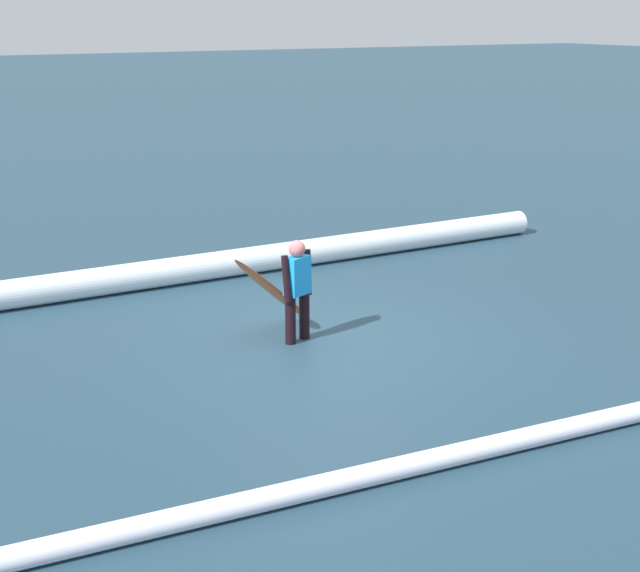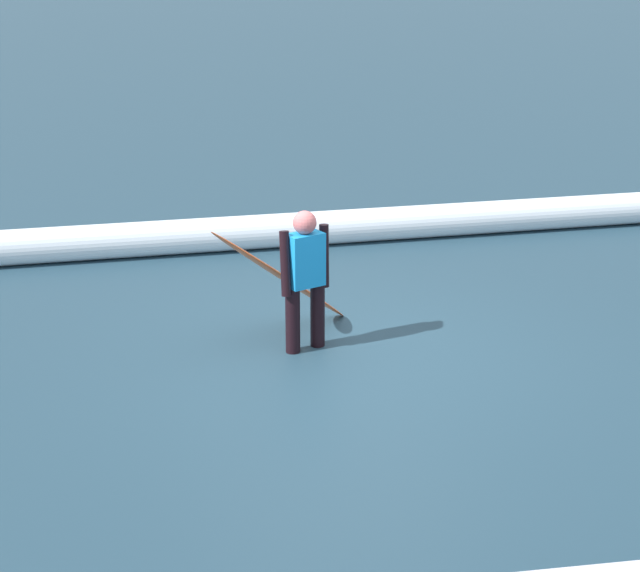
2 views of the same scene
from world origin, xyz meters
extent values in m
plane|color=#223E4E|center=(0.00, 0.00, 0.00)|extent=(173.10, 173.10, 0.00)
cylinder|color=black|center=(0.51, -0.08, 0.32)|extent=(0.14, 0.14, 0.64)
cylinder|color=black|center=(0.25, -0.18, 0.32)|extent=(0.14, 0.14, 0.64)
cube|color=#198CD8|center=(0.38, -0.13, 0.90)|extent=(0.39, 0.31, 0.51)
sphere|color=#C66666|center=(0.38, -0.13, 1.26)|extent=(0.22, 0.22, 0.22)
cylinder|color=black|center=(0.58, -0.05, 0.90)|extent=(0.09, 0.17, 0.61)
cylinder|color=black|center=(0.18, -0.21, 0.90)|extent=(0.09, 0.12, 0.61)
ellipsoid|color=#E55926|center=(0.53, -0.52, 0.61)|extent=(1.57, 1.00, 1.25)
ellipsoid|color=red|center=(0.53, -0.52, 0.61)|extent=(1.21, 0.69, 1.01)
cylinder|color=white|center=(0.98, -3.45, 0.22)|extent=(14.72, 0.59, 0.44)
camera|label=1|loc=(5.94, 10.29, 4.21)|focal=53.07mm
camera|label=2|loc=(1.99, 7.88, 3.54)|focal=51.87mm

